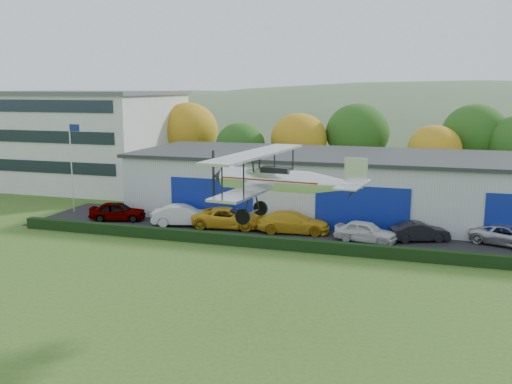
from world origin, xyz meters
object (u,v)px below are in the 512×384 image
(car_3, at_px, (293,222))
(biplane, at_px, (278,178))
(car_5, at_px, (419,232))
(car_6, at_px, (508,235))
(car_4, at_px, (366,231))
(car_2, at_px, (229,218))
(car_0, at_px, (118,211))
(hangar, at_px, (371,186))
(car_1, at_px, (183,215))
(office_block, at_px, (80,138))
(flagpole, at_px, (72,158))

(car_3, bearing_deg, biplane, -176.84)
(car_5, height_order, car_6, car_6)
(car_6, bearing_deg, car_4, 122.29)
(car_2, distance_m, car_6, 20.16)
(car_0, xyz_separation_m, car_5, (23.79, 0.77, -0.09))
(hangar, height_order, car_5, hangar)
(car_6, bearing_deg, biplane, 165.06)
(hangar, relative_size, car_4, 9.29)
(car_3, relative_size, car_5, 1.32)
(car_1, height_order, biplane, biplane)
(car_0, xyz_separation_m, car_6, (29.66, 1.43, -0.07))
(car_2, relative_size, car_4, 1.28)
(car_0, bearing_deg, office_block, 26.01)
(biplane, bearing_deg, office_block, 142.69)
(flagpole, xyz_separation_m, car_6, (34.97, -0.36, -4.04))
(car_1, bearing_deg, car_2, -99.93)
(car_1, distance_m, car_6, 23.84)
(car_0, relative_size, car_6, 0.90)
(car_3, height_order, car_4, car_3)
(car_5, bearing_deg, car_0, 69.61)
(flagpole, distance_m, car_0, 6.87)
(car_2, bearing_deg, car_5, -94.97)
(car_1, distance_m, biplane, 20.34)
(flagpole, xyz_separation_m, car_5, (29.10, -1.02, -4.06))
(car_4, bearing_deg, car_0, 98.93)
(car_5, bearing_deg, car_6, -105.82)
(flagpole, bearing_deg, car_3, -3.86)
(office_block, xyz_separation_m, car_3, (28.10, -14.35, -4.38))
(car_4, xyz_separation_m, car_5, (3.61, 1.34, -0.07))
(hangar, relative_size, car_2, 7.27)
(office_block, relative_size, car_3, 3.79)
(car_1, height_order, car_2, car_1)
(car_6, bearing_deg, office_block, 93.14)
(car_2, relative_size, car_6, 1.11)
(office_block, distance_m, car_0, 20.45)
(office_block, bearing_deg, car_2, -32.07)
(hangar, bearing_deg, flagpole, -166.49)
(car_5, xyz_separation_m, car_6, (5.88, 0.66, 0.02))
(car_2, bearing_deg, flagpole, 78.25)
(office_block, bearing_deg, flagpole, -58.03)
(car_1, distance_m, car_3, 8.82)
(car_2, height_order, car_3, car_3)
(car_2, height_order, biplane, biplane)
(hangar, distance_m, flagpole, 25.68)
(office_block, height_order, car_1, office_block)
(car_2, bearing_deg, biplane, -159.00)
(hangar, relative_size, biplane, 4.77)
(car_0, relative_size, car_2, 0.81)
(car_2, height_order, car_6, car_2)
(office_block, height_order, flagpole, office_block)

